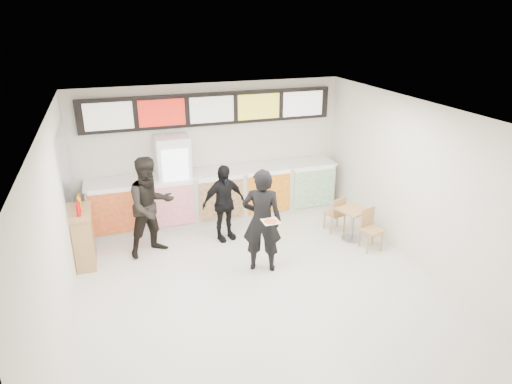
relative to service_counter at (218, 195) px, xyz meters
name	(u,v)px	position (x,y,z in m)	size (l,w,h in m)	color
floor	(263,292)	(0.00, -3.09, -0.57)	(7.00, 7.00, 0.00)	beige
ceiling	(264,116)	(0.00, -3.09, 2.43)	(7.00, 7.00, 0.00)	white
wall_back	(212,151)	(0.00, 0.41, 0.93)	(6.00, 6.00, 0.00)	silver
wall_left	(57,238)	(-3.00, -3.09, 0.93)	(7.00, 7.00, 0.00)	silver
wall_right	(424,189)	(3.00, -3.09, 0.93)	(7.00, 7.00, 0.00)	silver
service_counter	(218,195)	(0.00, 0.00, 0.00)	(5.56, 0.77, 1.14)	silver
menu_board	(211,109)	(0.00, 0.32, 1.88)	(5.50, 0.14, 0.70)	black
drinks_fridge	(174,182)	(-0.93, 0.02, 0.43)	(0.70, 0.67, 2.00)	white
mirror_panel	(65,167)	(-2.99, -0.64, 1.18)	(0.01, 2.00, 1.50)	#B2B7BF
customer_main	(262,221)	(0.23, -2.36, 0.39)	(0.70, 0.46, 1.93)	black
customer_left	(151,206)	(-1.56, -1.12, 0.40)	(0.95, 0.74, 1.95)	black
customer_mid	(224,203)	(-0.11, -1.00, 0.23)	(0.94, 0.39, 1.61)	black
pizza_slice	(271,221)	(0.23, -2.81, 0.58)	(0.36, 0.36, 0.02)	beige
cafe_table	(353,218)	(2.37, -1.86, -0.10)	(0.78, 1.44, 0.81)	#AA824E
condiment_ledge	(84,236)	(-2.82, -1.10, -0.04)	(0.38, 0.94, 1.25)	#AA824E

